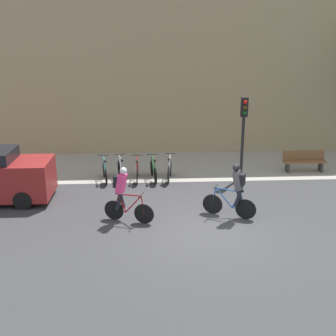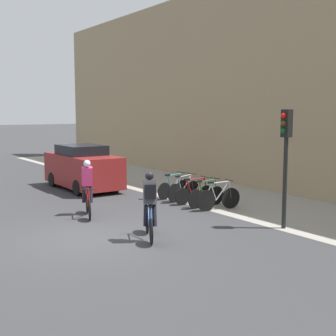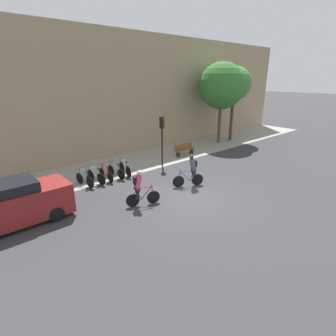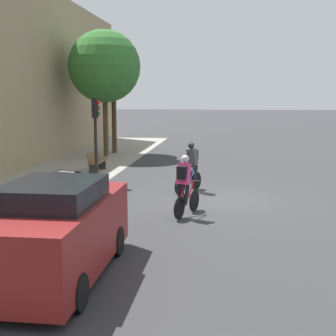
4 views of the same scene
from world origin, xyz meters
name	(u,v)px [view 2 (image 2 of 4)]	position (x,y,z in m)	size (l,w,h in m)	color
ground	(95,237)	(0.00, 0.00, 0.00)	(200.00, 200.00, 0.00)	#333335
kerb_strip	(275,207)	(0.00, 6.75, 0.00)	(44.00, 4.50, 0.01)	gray
building_facade	(328,78)	(0.00, 9.30, 4.46)	(44.00, 0.60, 8.92)	#9E8966
cyclist_pink	(87,186)	(-2.43, 0.92, 0.95)	(1.55, 0.67, 1.76)	black
cyclist_grey	(150,204)	(1.07, 1.00, 0.95)	(1.59, 0.82, 1.77)	black
parked_bike_0	(173,188)	(-3.36, 4.85, 0.39)	(0.47, 1.60, 0.95)	black
parked_bike_1	(184,190)	(-2.71, 4.86, 0.40)	(0.50, 1.65, 0.98)	black
parked_bike_2	(194,193)	(-2.06, 4.85, 0.38)	(0.46, 1.66, 0.94)	black
parked_bike_3	(206,195)	(-1.41, 4.85, 0.40)	(0.46, 1.68, 0.96)	black
parked_bike_4	(218,198)	(-0.77, 4.86, 0.41)	(0.46, 1.66, 0.99)	black
traffic_light_pole	(286,146)	(2.13, 4.76, 2.31)	(0.26, 0.30, 3.31)	black
parked_car	(83,168)	(-7.19, 2.89, 0.90)	(4.30, 1.84, 1.85)	maroon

